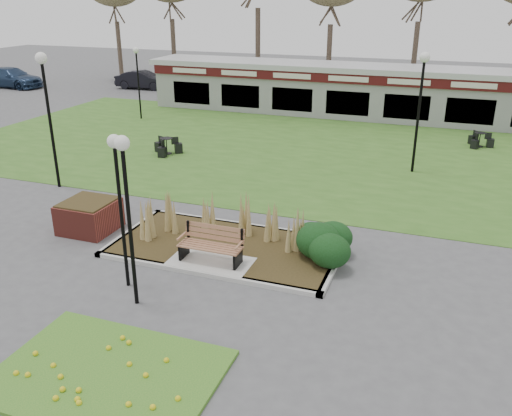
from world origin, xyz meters
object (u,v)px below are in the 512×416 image
(bistro_set_b, at_px, (167,149))
(car_black, at_px, (143,80))
(park_bench, at_px, (212,244))
(lamp_post_far_left, at_px, (137,67))
(lamp_post_mid_left, at_px, (46,91))
(lamp_post_near_left, at_px, (126,185))
(brick_planter, at_px, (89,216))
(lamp_post_near_right, at_px, (118,179))
(car_blue, at_px, (12,78))
(food_pavilion, at_px, (353,90))
(bistro_set_c, at_px, (479,142))
(lamp_post_mid_right, at_px, (422,86))
(car_silver, at_px, (188,75))

(bistro_set_b, height_order, car_black, car_black)
(park_bench, relative_size, lamp_post_far_left, 0.43)
(lamp_post_mid_left, bearing_deg, lamp_post_near_left, -40.71)
(park_bench, distance_m, brick_planter, 4.47)
(lamp_post_near_right, height_order, car_blue, lamp_post_near_right)
(food_pavilion, relative_size, lamp_post_near_left, 6.12)
(lamp_post_near_right, distance_m, bistro_set_c, 18.87)
(park_bench, bearing_deg, lamp_post_mid_right, 66.73)
(bistro_set_c, height_order, car_silver, car_silver)
(park_bench, relative_size, car_blue, 0.34)
(food_pavilion, distance_m, car_silver, 15.83)
(bistro_set_c, bearing_deg, lamp_post_far_left, -179.55)
(bistro_set_c, height_order, car_blue, car_blue)
(food_pavilion, xyz_separation_m, lamp_post_mid_left, (-7.92, -16.03, 2.07))
(lamp_post_mid_right, height_order, car_blue, lamp_post_mid_right)
(brick_planter, bearing_deg, park_bench, -9.69)
(lamp_post_mid_left, distance_m, bistro_set_b, 6.38)
(lamp_post_near_right, bearing_deg, lamp_post_far_left, 120.19)
(lamp_post_near_left, xyz_separation_m, lamp_post_mid_right, (5.16, 12.41, 0.49))
(car_blue, bearing_deg, lamp_post_near_right, -129.66)
(lamp_post_mid_right, distance_m, car_black, 24.94)
(park_bench, xyz_separation_m, lamp_post_near_left, (-0.86, -2.39, 2.34))
(bistro_set_b, bearing_deg, food_pavilion, 60.05)
(lamp_post_far_left, bearing_deg, lamp_post_near_right, -59.81)
(lamp_post_near_right, bearing_deg, car_blue, 137.14)
(park_bench, xyz_separation_m, lamp_post_mid_left, (-7.92, 3.69, 2.95))
(food_pavilion, bearing_deg, lamp_post_near_right, -93.99)
(bistro_set_c, relative_size, car_blue, 0.25)
(lamp_post_far_left, xyz_separation_m, car_black, (-5.19, 8.94, -2.21))
(lamp_post_near_right, distance_m, lamp_post_mid_right, 13.13)
(food_pavilion, distance_m, lamp_post_mid_left, 18.00)
(brick_planter, relative_size, lamp_post_far_left, 0.38)
(bistro_set_b, height_order, car_blue, car_blue)
(bistro_set_b, relative_size, car_black, 0.33)
(park_bench, height_order, car_black, car_black)
(bistro_set_b, relative_size, car_silver, 0.32)
(car_silver, bearing_deg, car_blue, 117.85)
(lamp_post_near_left, distance_m, car_blue, 34.41)
(lamp_post_near_left, height_order, car_blue, lamp_post_near_left)
(lamp_post_mid_left, relative_size, bistro_set_c, 3.92)
(lamp_post_mid_left, bearing_deg, lamp_post_near_right, -40.22)
(bistro_set_b, bearing_deg, bistro_set_c, 24.77)
(lamp_post_far_left, bearing_deg, brick_planter, -64.42)
(lamp_post_mid_right, xyz_separation_m, bistro_set_b, (-10.54, -1.12, -3.16))
(lamp_post_near_left, bearing_deg, lamp_post_mid_left, 139.29)
(lamp_post_near_right, bearing_deg, car_silver, 113.95)
(bistro_set_b, xyz_separation_m, bistro_set_c, (13.13, 6.06, -0.02))
(lamp_post_near_left, height_order, bistro_set_b, lamp_post_near_left)
(bistro_set_c, bearing_deg, lamp_post_mid_right, -117.69)
(food_pavilion, distance_m, car_blue, 26.04)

